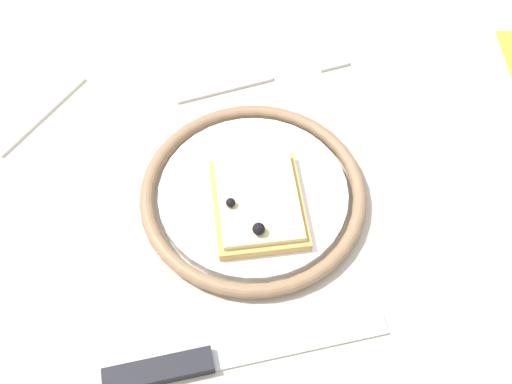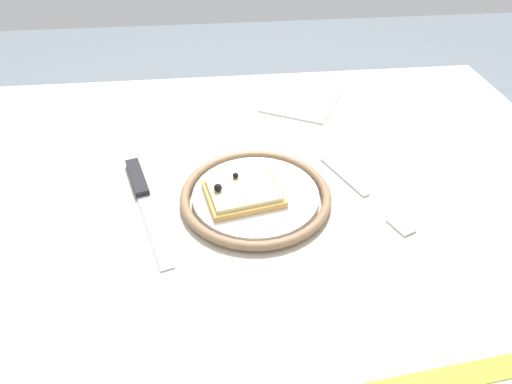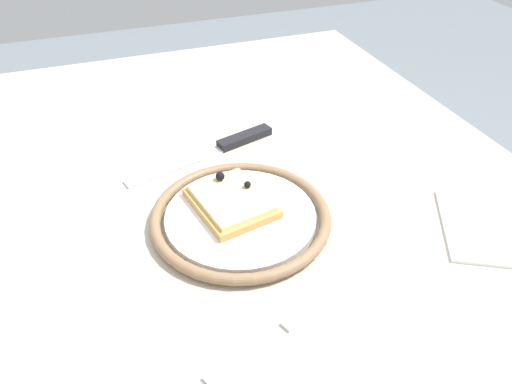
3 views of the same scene
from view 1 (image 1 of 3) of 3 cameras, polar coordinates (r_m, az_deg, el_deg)
The scene contains 5 objects.
dining_table at distance 0.66m, azimuth -3.36°, elevation -6.05°, with size 1.11×0.78×0.76m.
plate at distance 0.58m, azimuth -0.27°, elevation -0.15°, with size 0.22×0.22×0.02m.
pizza_slice_near at distance 0.56m, azimuth 0.18°, elevation -1.28°, with size 0.12×0.10×0.03m.
knife at distance 0.52m, azimuth -5.45°, elevation -15.74°, with size 0.08×0.24×0.01m.
fork at distance 0.69m, azimuth 0.94°, elevation 10.77°, with size 0.09×0.19×0.00m.
Camera 1 is at (0.30, 0.06, 1.25)m, focal length 42.40 mm.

